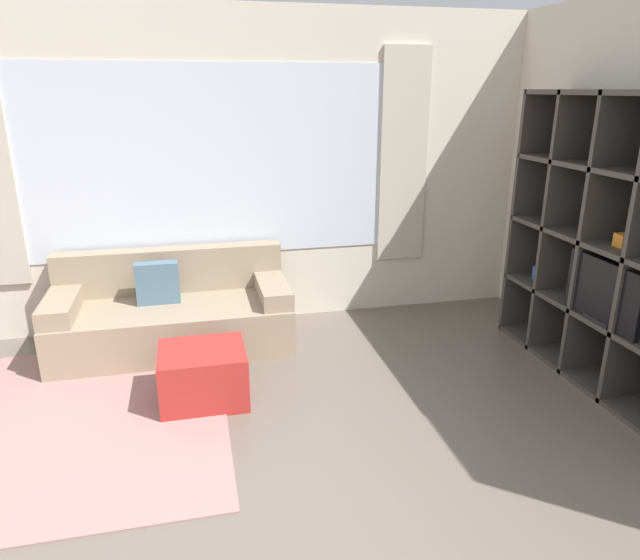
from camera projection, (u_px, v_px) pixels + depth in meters
The scene contains 5 objects.
wall_back at pixel (209, 173), 4.87m from camera, with size 6.90×0.11×2.70m.
area_rug at pixel (47, 424), 3.65m from camera, with size 2.26×2.16×0.01m, color gray.
shelving_unit at pixel (629, 250), 3.83m from camera, with size 0.41×2.21×2.04m.
couch_main at pixel (173, 314), 4.71m from camera, with size 1.89×0.85×0.76m.
ottoman at pixel (203, 375), 3.89m from camera, with size 0.58×0.50×0.38m.
Camera 1 is at (-0.18, -1.61, 2.04)m, focal length 32.00 mm.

